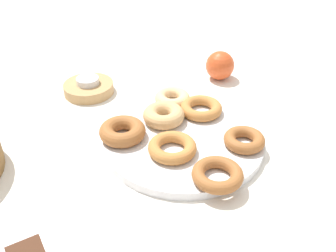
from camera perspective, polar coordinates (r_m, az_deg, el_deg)
name	(u,v)px	position (r m, az deg, el deg)	size (l,w,h in m)	color
ground_plane	(183,144)	(0.76, 2.22, -2.62)	(2.40, 2.40, 0.00)	white
donut_plate	(183,140)	(0.75, 2.23, -2.12)	(0.31, 0.31, 0.02)	silver
donut_0	(218,175)	(0.65, 7.32, -7.13)	(0.09, 0.09, 0.02)	#995B2D
donut_1	(201,108)	(0.81, 4.92, 2.64)	(0.09, 0.09, 0.02)	#BC7A3D
donut_2	(244,140)	(0.73, 11.19, -2.02)	(0.08, 0.08, 0.02)	#995B2D
donut_3	(172,148)	(0.70, 0.63, -3.19)	(0.09, 0.09, 0.02)	#BC7A3D
donut_4	(164,115)	(0.78, -0.63, 1.61)	(0.08, 0.08, 0.03)	tan
donut_5	(122,131)	(0.74, -6.74, -0.77)	(0.09, 0.09, 0.03)	#995B2D
donut_6	(172,98)	(0.84, 0.65, 4.15)	(0.08, 0.08, 0.02)	#EABC84
candle_holder	(89,88)	(0.94, -11.62, 5.50)	(0.12, 0.12, 0.02)	tan
tealight	(88,81)	(0.93, -11.76, 6.56)	(0.05, 0.05, 0.01)	silver
apple	(220,65)	(0.98, 7.68, 8.85)	(0.07, 0.07, 0.07)	#CC4C23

